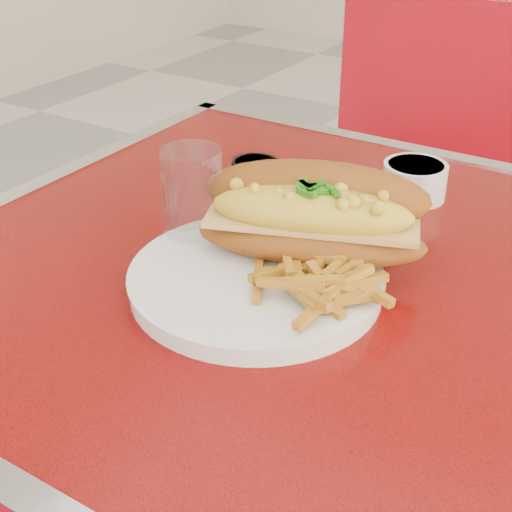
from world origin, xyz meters
The scene contains 8 objects.
diner_table centered at (0.00, 0.00, 0.61)m, with size 1.23×0.83×0.77m.
dinner_plate centered at (-0.20, -0.07, 0.78)m, with size 0.35×0.35×0.02m.
mac_hoagie centered at (-0.17, 0.00, 0.84)m, with size 0.28×0.20×0.11m.
fries_pile centered at (-0.13, -0.06, 0.81)m, with size 0.12×0.11×0.04m, color gold, non-canonical shape.
fork centered at (-0.13, -0.05, 0.79)m, with size 0.04×0.14×0.00m.
gravy_ramekin centered at (-0.14, 0.23, 0.80)m, with size 0.10×0.10×0.05m.
sauce_cup_left centered at (-0.34, 0.16, 0.79)m, with size 0.08×0.08×0.03m.
water_tumbler centered at (-0.31, -0.03, 0.83)m, with size 0.07×0.07×0.12m, color #ACCDDD.
Camera 1 is at (0.14, -0.62, 1.18)m, focal length 50.00 mm.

